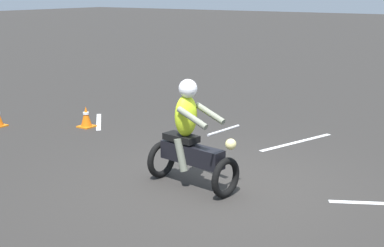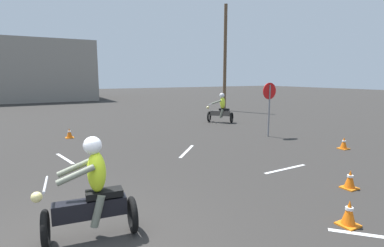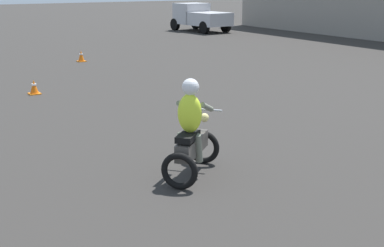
% 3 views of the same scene
% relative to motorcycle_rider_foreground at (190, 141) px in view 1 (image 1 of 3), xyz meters
% --- Properties ---
extents(ground_plane, '(120.00, 120.00, 0.00)m').
position_rel_motorcycle_rider_foreground_xyz_m(ground_plane, '(-0.30, -0.23, -0.73)').
color(ground_plane, '#2D2B28').
extents(motorcycle_rider_foreground, '(1.55, 0.81, 1.66)m').
position_rel_motorcycle_rider_foreground_xyz_m(motorcycle_rider_foreground, '(0.00, 0.00, 0.00)').
color(motorcycle_rider_foreground, black).
rests_on(motorcycle_rider_foreground, ground).
extents(traffic_cone_far_right, '(0.32, 0.32, 0.46)m').
position_rel_motorcycle_rider_foreground_xyz_m(traffic_cone_far_right, '(3.93, -1.70, -0.50)').
color(traffic_cone_far_right, orange).
rests_on(traffic_cone_far_right, ground).
extents(lane_stripe_s, '(0.72, 1.91, 0.01)m').
position_rel_motorcycle_rider_foreground_xyz_m(lane_stripe_s, '(-0.38, -3.18, -0.72)').
color(lane_stripe_s, silver).
rests_on(lane_stripe_s, ground).
extents(lane_stripe_se, '(1.15, 1.20, 0.01)m').
position_rel_motorcycle_rider_foreground_xyz_m(lane_stripe_se, '(4.05, -2.19, -0.72)').
color(lane_stripe_se, silver).
rests_on(lane_stripe_se, ground).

